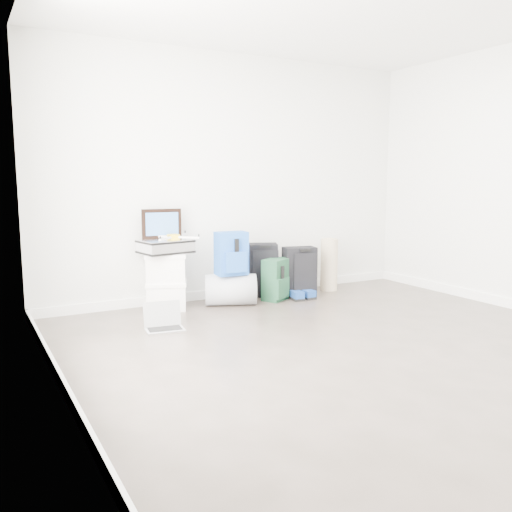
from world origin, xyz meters
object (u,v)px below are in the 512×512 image
boxes_stack (166,281)px  duffel_bag (231,290)px  large_suitcase (260,270)px  briefcase (165,246)px  laptop (164,323)px  carry_on (300,272)px

boxes_stack → duffel_bag: 0.69m
boxes_stack → duffel_bag: boxes_stack is taller
boxes_stack → large_suitcase: 1.16m
duffel_bag → large_suitcase: 0.56m
briefcase → large_suitcase: 1.21m
boxes_stack → duffel_bag: bearing=8.6°
briefcase → laptop: size_ratio=1.33×
briefcase → carry_on: size_ratio=0.86×
duffel_bag → carry_on: carry_on is taller
laptop → carry_on: bearing=25.2°
boxes_stack → laptop: (-0.28, -0.70, -0.24)m
boxes_stack → briefcase: (-0.00, 0.00, 0.36)m
duffel_bag → laptop: 1.10m
duffel_bag → briefcase: bearing=-169.7°
duffel_bag → large_suitcase: large_suitcase is taller
briefcase → duffel_bag: briefcase is taller
carry_on → duffel_bag: bearing=-167.2°
boxes_stack → large_suitcase: size_ratio=0.96×
large_suitcase → laptop: size_ratio=1.65×
laptop → duffel_bag: bearing=38.6°
duffel_bag → laptop: bearing=-126.3°
briefcase → large_suitcase: size_ratio=0.81×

